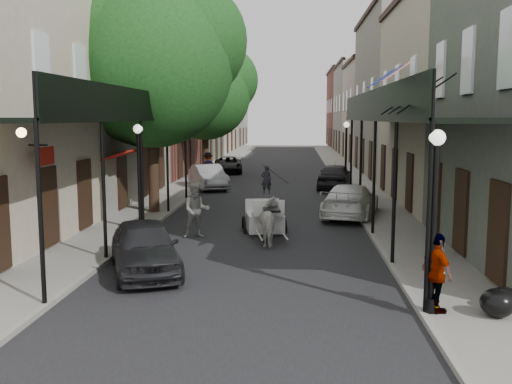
% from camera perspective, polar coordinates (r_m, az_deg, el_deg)
% --- Properties ---
extents(ground, '(140.00, 140.00, 0.00)m').
position_cam_1_polar(ground, '(14.09, -1.63, -9.30)').
color(ground, gray).
rests_on(ground, ground).
extents(road, '(8.00, 90.00, 0.01)m').
position_cam_1_polar(road, '(33.70, 1.65, 0.55)').
color(road, black).
rests_on(road, ground).
extents(sidewalk_left, '(2.20, 90.00, 0.12)m').
position_cam_1_polar(sidewalk_left, '(34.25, -6.74, 0.71)').
color(sidewalk_left, gray).
rests_on(sidewalk_left, ground).
extents(sidewalk_right, '(2.20, 90.00, 0.12)m').
position_cam_1_polar(sidewalk_right, '(33.87, 10.13, 0.57)').
color(sidewalk_right, gray).
rests_on(sidewalk_right, ground).
extents(building_row_left, '(5.00, 80.00, 10.50)m').
position_cam_1_polar(building_row_left, '(44.56, -9.05, 8.91)').
color(building_row_left, '#B8A993').
rests_on(building_row_left, ground).
extents(building_row_right, '(5.00, 80.00, 10.50)m').
position_cam_1_polar(building_row_right, '(44.05, 13.60, 8.81)').
color(building_row_right, gray).
rests_on(building_row_right, ground).
extents(gallery_left, '(2.20, 18.05, 4.88)m').
position_cam_1_polar(gallery_left, '(21.30, -12.84, 7.26)').
color(gallery_left, black).
rests_on(gallery_left, sidewalk_left).
extents(gallery_right, '(2.20, 18.05, 4.88)m').
position_cam_1_polar(gallery_right, '(20.70, 13.69, 7.23)').
color(gallery_right, black).
rests_on(gallery_right, sidewalk_right).
extents(tree_near, '(7.31, 6.80, 9.63)m').
position_cam_1_polar(tree_near, '(24.36, -9.43, 13.09)').
color(tree_near, '#382619').
rests_on(tree_near, sidewalk_left).
extents(tree_far, '(6.45, 6.00, 8.61)m').
position_cam_1_polar(tree_far, '(38.05, -4.56, 10.12)').
color(tree_far, '#382619').
rests_on(tree_far, sidewalk_left).
extents(lamppost_right_near, '(0.32, 0.32, 3.71)m').
position_cam_1_polar(lamppost_right_near, '(11.93, 17.37, -2.59)').
color(lamppost_right_near, black).
rests_on(lamppost_right_near, sidewalk_right).
extents(lamppost_left, '(0.32, 0.32, 3.71)m').
position_cam_1_polar(lamppost_left, '(20.27, -11.61, 1.62)').
color(lamppost_left, black).
rests_on(lamppost_left, sidewalk_left).
extents(lamppost_right_far, '(0.32, 0.32, 3.71)m').
position_cam_1_polar(lamppost_right_far, '(31.61, 8.98, 3.73)').
color(lamppost_right_far, black).
rests_on(lamppost_right_far, sidewalk_right).
extents(horse, '(1.08, 1.84, 1.46)m').
position_cam_1_polar(horse, '(18.36, 1.60, -2.99)').
color(horse, beige).
rests_on(horse, ground).
extents(carriage, '(1.71, 2.34, 2.45)m').
position_cam_1_polar(carriage, '(20.55, 0.75, -1.24)').
color(carriage, black).
rests_on(carriage, ground).
extents(pedestrian_walking, '(1.06, 0.92, 1.88)m').
position_cam_1_polar(pedestrian_walking, '(19.40, -5.98, -1.83)').
color(pedestrian_walking, '#9F9F96').
rests_on(pedestrian_walking, ground).
extents(pedestrian_sidewalk_left, '(1.28, 1.03, 1.73)m').
position_cam_1_polar(pedestrian_sidewalk_left, '(36.44, -4.81, 2.60)').
color(pedestrian_sidewalk_left, gray).
rests_on(pedestrian_sidewalk_left, sidewalk_left).
extents(pedestrian_sidewalk_right, '(0.71, 1.04, 1.64)m').
position_cam_1_polar(pedestrian_sidewalk_right, '(12.19, 17.63, -7.74)').
color(pedestrian_sidewalk_right, gray).
rests_on(pedestrian_sidewalk_right, sidewalk_right).
extents(car_left_near, '(2.94, 4.39, 1.39)m').
position_cam_1_polar(car_left_near, '(15.28, -11.08, -5.41)').
color(car_left_near, black).
rests_on(car_left_near, ground).
extents(car_left_mid, '(2.98, 4.46, 1.39)m').
position_cam_1_polar(car_left_mid, '(32.58, -4.78, 1.51)').
color(car_left_mid, gray).
rests_on(car_left_mid, ground).
extents(car_left_far, '(2.53, 4.54, 1.20)m').
position_cam_1_polar(car_left_far, '(42.02, -2.82, 2.74)').
color(car_left_far, black).
rests_on(car_left_far, ground).
extents(car_right_near, '(2.99, 5.03, 1.37)m').
position_cam_1_polar(car_right_near, '(23.61, 9.43, -0.86)').
color(car_right_near, silver).
rests_on(car_right_near, ground).
extents(car_right_far, '(2.44, 4.62, 1.50)m').
position_cam_1_polar(car_right_far, '(32.67, 7.91, 1.58)').
color(car_right_far, black).
rests_on(car_right_far, ground).
extents(trash_bags, '(0.94, 1.09, 0.58)m').
position_cam_1_polar(trash_bags, '(12.68, 23.24, -10.00)').
color(trash_bags, black).
rests_on(trash_bags, sidewalk_right).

